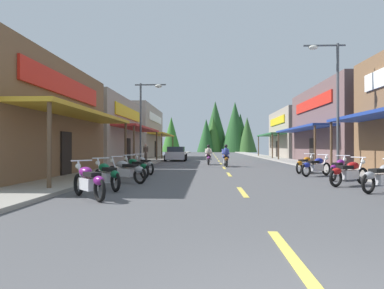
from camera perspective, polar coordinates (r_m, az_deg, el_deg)
The scene contains 25 objects.
ground at distance 36.80m, azimuth 4.34°, elevation -2.62°, with size 10.81×98.46×0.10m, color #4C4C4F.
sidewalk_left at distance 37.18m, azimuth -5.78°, elevation -2.42°, with size 2.25×98.46×0.12m, color gray.
sidewalk_right at distance 37.55m, azimuth 14.35°, elevation -2.39°, with size 2.25×98.46×0.12m, color #9E9991.
centerline_dashes at distance 39.00m, azimuth 4.24°, elevation -2.40°, with size 0.16×70.75×0.01m.
storefront_left_middle at distance 29.76m, azimuth -17.63°, elevation 2.10°, with size 9.35×11.81×5.34m.
storefront_left_far at distance 43.87m, azimuth -11.52°, elevation 1.95°, with size 10.18×13.45×6.31m.
storefront_right_middle at distance 31.69m, azimuth 26.64°, elevation 2.92°, with size 10.13×13.45×6.39m.
storefront_right_far at distance 44.79m, azimuth 17.83°, elevation 1.66°, with size 7.84×11.92×5.92m.
streetlamp_left at distance 24.30m, azimuth -7.76°, elevation 5.44°, with size 2.19×0.30×5.87m.
streetlamp_right at distance 19.72m, azimuth 22.31°, elevation 8.47°, with size 2.19×0.30×6.88m.
motorcycle_parked_right_2 at distance 12.14m, azimuth 29.22°, elevation -4.69°, with size 1.86×1.24×1.04m.
motorcycle_parked_right_3 at distance 13.55m, azimuth 24.75°, elevation -4.24°, with size 1.86×1.23×1.04m.
motorcycle_parked_right_4 at distance 15.77m, azimuth 23.35°, elevation -3.69°, with size 1.38×1.76×1.04m.
motorcycle_parked_right_5 at distance 17.38m, azimuth 20.02°, elevation -3.38°, with size 1.80×1.32×1.04m.
motorcycle_parked_right_6 at distance 19.14m, azimuth 18.39°, elevation -3.10°, with size 1.45×1.70×1.04m.
motorcycle_parked_left_0 at distance 9.69m, azimuth -16.87°, elevation -5.83°, with size 1.47×1.68×1.04m.
motorcycle_parked_left_1 at distance 11.61m, azimuth -14.07°, elevation -4.92°, with size 1.41×1.74×1.04m.
motorcycle_parked_left_2 at distance 13.54m, azimuth -10.94°, elevation -4.27°, with size 1.87×1.21×1.04m.
motorcycle_parked_left_3 at distance 15.64m, azimuth -9.44°, elevation -3.74°, with size 1.59×1.58×1.04m.
motorcycle_parked_left_4 at distance 17.66m, azimuth -8.10°, elevation -3.35°, with size 1.40×1.74×1.04m.
rider_cruising_lead at distance 24.17m, azimuth 5.67°, elevation -2.14°, with size 0.60×2.14×1.57m.
rider_cruising_trailing at distance 26.54m, azimuth 2.76°, elevation -1.98°, with size 0.60×2.14×1.57m.
pedestrian_browsing at distance 30.26m, azimuth -7.74°, elevation -1.18°, with size 0.50×0.41×1.67m.
parked_car_curbside at distance 33.72m, azimuth -2.66°, elevation -1.57°, with size 2.16×4.35×1.40m.
treeline_backdrop at distance 87.55m, azimuth 4.71°, elevation 2.42°, with size 24.37×11.46×13.32m.
Camera 1 is at (-1.07, -2.52, 1.42)m, focal length 31.92 mm.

